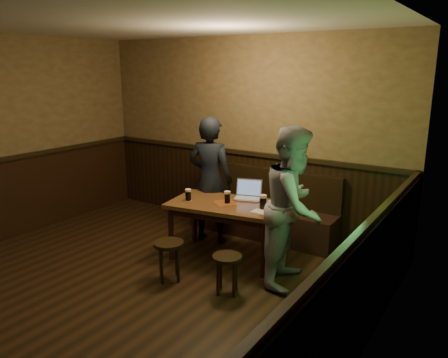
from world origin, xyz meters
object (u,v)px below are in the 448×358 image
at_px(stool_left, 169,250).
at_px(laptop, 248,194).
at_px(bench, 263,214).
at_px(stool_right, 227,263).
at_px(person_grey, 294,206).
at_px(pint_mid, 227,197).
at_px(pub_table, 226,210).
at_px(pint_right, 263,202).
at_px(person_suit, 211,180).
at_px(pint_left, 188,195).

distance_m(stool_left, laptop, 1.28).
bearing_deg(bench, stool_right, -73.74).
bearing_deg(laptop, person_grey, -44.22).
bearing_deg(laptop, pint_mid, -126.11).
distance_m(pub_table, stool_left, 0.91).
xyz_separation_m(pint_right, person_suit, (-0.99, 0.34, 0.05)).
distance_m(stool_right, person_grey, 0.95).
bearing_deg(pint_left, stool_left, -71.13).
relative_size(bench, pint_right, 12.90).
distance_m(stool_right, pint_right, 0.91).
bearing_deg(pint_mid, pint_right, 5.72).
distance_m(bench, pint_mid, 1.09).
xyz_separation_m(bench, pint_left, (-0.44, -1.15, 0.50)).
bearing_deg(stool_left, person_grey, 32.57).
distance_m(stool_left, pint_left, 0.82).
bearing_deg(person_suit, pint_mid, 133.34).
xyz_separation_m(stool_right, laptop, (-0.36, 1.05, 0.45)).
distance_m(bench, person_suit, 0.95).
distance_m(bench, laptop, 0.82).
bearing_deg(pint_right, bench, 118.16).
distance_m(stool_left, person_suit, 1.35).
xyz_separation_m(pint_mid, person_grey, (0.93, -0.09, 0.07)).
relative_size(pint_left, pint_mid, 0.99).
xyz_separation_m(pub_table, stool_left, (-0.22, -0.84, -0.27)).
relative_size(pint_left, person_grey, 0.09).
distance_m(laptop, person_suit, 0.64).
bearing_deg(pint_right, pint_mid, -174.28).
bearing_deg(laptop, person_suit, 156.36).
xyz_separation_m(stool_right, pint_right, (-0.00, 0.77, 0.48)).
bearing_deg(stool_left, pint_left, 108.87).
xyz_separation_m(bench, pint_right, (0.49, -0.92, 0.51)).
height_order(pint_left, pint_mid, same).
height_order(pub_table, stool_right, pub_table).
distance_m(pint_mid, person_suit, 0.65).
distance_m(person_suit, person_grey, 1.53).
bearing_deg(laptop, stool_right, -88.36).
relative_size(pub_table, pint_left, 9.68).
relative_size(stool_left, pint_right, 2.67).
bearing_deg(person_suit, pub_table, 132.05).
distance_m(pint_mid, pint_right, 0.47).
height_order(stool_right, person_grey, person_grey).
xyz_separation_m(stool_right, pint_mid, (-0.47, 0.73, 0.47)).
bearing_deg(person_grey, laptop, 54.83).
relative_size(bench, pub_table, 1.49).
bearing_deg(person_grey, bench, 33.30).
xyz_separation_m(pint_mid, person_suit, (-0.52, 0.39, 0.06)).
xyz_separation_m(stool_right, pint_left, (-0.93, 0.54, 0.47)).
xyz_separation_m(pint_left, pint_mid, (0.46, 0.18, 0.00)).
xyz_separation_m(stool_left, person_suit, (-0.28, 1.22, 0.50)).
distance_m(pub_table, pint_mid, 0.17).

